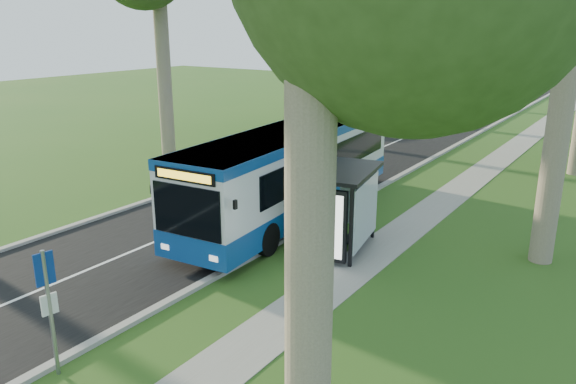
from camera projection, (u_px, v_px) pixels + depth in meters
name	position (u px, v px, depth m)	size (l,w,h in m)	color
ground	(228.00, 271.00, 16.59)	(120.00, 120.00, 0.00)	#2D591C
road	(307.00, 179.00, 26.40)	(7.00, 100.00, 0.02)	black
kerb_east	(375.00, 189.00, 24.52)	(0.25, 100.00, 0.12)	#9E9B93
kerb_west	(248.00, 167.00, 28.26)	(0.25, 100.00, 0.12)	#9E9B93
centre_line	(307.00, 178.00, 26.40)	(0.12, 100.00, 0.01)	white
footpath	(442.00, 202.00, 22.93)	(1.50, 100.00, 0.02)	gray
bus	(293.00, 171.00, 21.01)	(3.62, 12.70, 3.32)	white
bus_stop_sign	(49.00, 300.00, 11.26)	(0.12, 0.39, 2.78)	gray
bus_shelter	(342.00, 197.00, 17.30)	(2.23, 3.36, 2.66)	black
litter_bin	(309.00, 232.00, 18.40)	(0.51, 0.51, 0.89)	black
car_white	(328.00, 119.00, 37.95)	(1.92, 4.77, 1.62)	silver
car_silver	(369.00, 111.00, 42.29)	(1.40, 4.03, 1.33)	#A7AAAE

